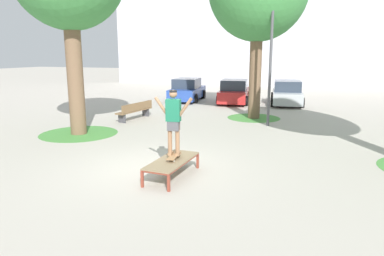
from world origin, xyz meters
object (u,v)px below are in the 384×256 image
Objects in this scene: skate_box at (172,162)px; car_silver at (287,93)px; car_red at (234,92)px; light_post at (272,37)px; skater at (173,118)px; car_blue at (187,90)px; park_bench at (135,110)px; skateboard at (174,156)px.

car_silver is at bearing 84.17° from skate_box.
light_post reaches higher than car_red.
car_red is at bearing 97.11° from skater.
car_blue reaches higher than skate_box.
skater reaches higher than car_silver.
park_bench is at bearing -112.72° from car_red.
car_blue is (-5.04, 14.21, 0.15)m from skateboard.
park_bench is (-4.89, 6.74, -1.08)m from skater.
park_bench is 7.13m from light_post.
car_silver is 7.80m from light_post.
car_silver is at bearing 88.91° from light_post.
park_bench is at bearing -129.19° from car_silver.
light_post is (6.25, 0.69, 3.38)m from park_bench.
skateboard is at bearing -81.99° from skater.
skate_box is at bearing -82.96° from car_red.
park_bench is at bearing 125.92° from skateboard.
skater reaches higher than park_bench.
light_post is at bearing 79.64° from skateboard.
skater is 7.90m from light_post.
skater is 15.10m from car_blue.
light_post is (1.36, 7.55, 3.41)m from skate_box.
skateboard is 0.19× the size of car_red.
skateboard is at bearing -54.08° from park_bench.
car_blue is at bearing 109.51° from skater.
skater is (-0.00, 0.00, 0.99)m from skateboard.
skate_box is 0.44× the size of car_blue.
skateboard is 0.48× the size of skater.
car_blue and car_silver have the same top height.
car_silver is at bearing 3.14° from car_blue.
skateboard reaches higher than skate_box.
skater reaches higher than car_blue.
light_post reaches higher than park_bench.
light_post is at bearing 6.31° from park_bench.
car_silver is at bearing 84.14° from skateboard.
car_red is at bearing 97.11° from skateboard.
light_post is (6.40, -6.78, 3.13)m from car_blue.
car_blue is at bearing 109.51° from skateboard.
skateboard is 0.34× the size of park_bench.
car_blue is 1.00× the size of car_silver.
car_silver is 1.80× the size of park_bench.
car_red is (-1.77, 14.31, 0.28)m from skate_box.
car_red is 3.29m from car_silver.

